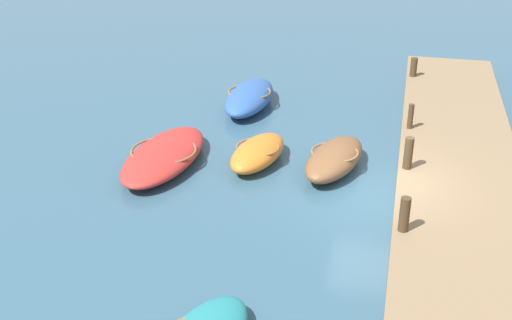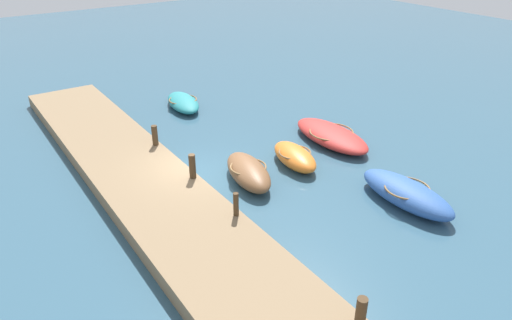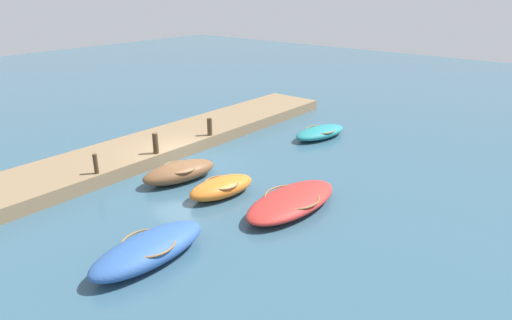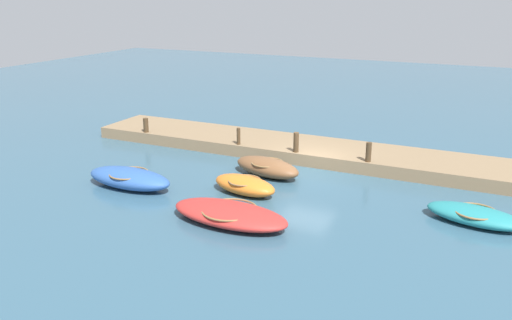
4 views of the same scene
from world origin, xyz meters
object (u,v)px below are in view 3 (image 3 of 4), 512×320
at_px(dinghy_orange, 222,187).
at_px(mooring_post_west, 210,127).
at_px(rowboat_blue, 149,249).
at_px(rowboat_brown, 179,172).
at_px(rowboat_teal, 320,132).
at_px(mooring_post_mid_west, 156,143).
at_px(mooring_post_mid_east, 96,164).
at_px(motorboat_red, 292,201).

height_order(dinghy_orange, mooring_post_west, mooring_post_west).
xyz_separation_m(rowboat_blue, rowboat_brown, (-4.66, -3.88, -0.01)).
bearing_deg(rowboat_blue, rowboat_teal, -169.27).
xyz_separation_m(dinghy_orange, mooring_post_west, (-3.96, -4.59, 0.67)).
relative_size(mooring_post_west, mooring_post_mid_west, 0.93).
distance_m(mooring_post_west, mooring_post_mid_east, 6.59).
height_order(rowboat_teal, dinghy_orange, dinghy_orange).
relative_size(rowboat_teal, dinghy_orange, 1.18).
bearing_deg(motorboat_red, mooring_post_west, -110.31).
height_order(motorboat_red, rowboat_blue, rowboat_blue).
relative_size(rowboat_blue, mooring_post_west, 4.49).
xyz_separation_m(motorboat_red, rowboat_blue, (5.54, -1.36, 0.08)).
bearing_deg(rowboat_teal, mooring_post_mid_east, -7.11).
bearing_deg(motorboat_red, mooring_post_mid_east, -62.38).
relative_size(motorboat_red, mooring_post_mid_east, 5.49).
bearing_deg(rowboat_teal, rowboat_brown, 1.10).
distance_m(rowboat_blue, rowboat_brown, 6.06).
bearing_deg(dinghy_orange, motorboat_red, 116.78).
height_order(rowboat_teal, mooring_post_mid_west, mooring_post_mid_west).
bearing_deg(dinghy_orange, rowboat_brown, -77.66).
bearing_deg(rowboat_teal, rowboat_blue, 20.75).
bearing_deg(mooring_post_west, mooring_post_mid_east, 0.00).
bearing_deg(mooring_post_mid_east, rowboat_blue, 70.88).
xyz_separation_m(motorboat_red, mooring_post_mid_west, (0.35, -7.41, 0.74)).
bearing_deg(motorboat_red, rowboat_blue, -11.09).
height_order(rowboat_blue, mooring_post_mid_east, mooring_post_mid_east).
bearing_deg(rowboat_teal, mooring_post_mid_west, -13.11).
relative_size(motorboat_red, mooring_post_west, 5.16).
height_order(rowboat_teal, mooring_post_mid_east, mooring_post_mid_east).
height_order(rowboat_teal, rowboat_blue, rowboat_blue).
xyz_separation_m(dinghy_orange, mooring_post_mid_east, (2.63, -4.59, 0.64)).
distance_m(rowboat_blue, mooring_post_mid_east, 6.43).
bearing_deg(rowboat_brown, mooring_post_mid_east, -26.99).
xyz_separation_m(motorboat_red, mooring_post_mid_east, (3.44, -7.41, 0.68)).
bearing_deg(rowboat_blue, rowboat_brown, -139.42).
bearing_deg(rowboat_blue, motorboat_red, 167.01).
bearing_deg(dinghy_orange, rowboat_teal, -163.47).
distance_m(rowboat_brown, mooring_post_mid_west, 2.33).
relative_size(motorboat_red, mooring_post_mid_west, 4.80).
relative_size(rowboat_teal, rowboat_blue, 0.90).
bearing_deg(mooring_post_mid_west, rowboat_teal, 156.08).
bearing_deg(mooring_post_mid_east, mooring_post_west, 180.00).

